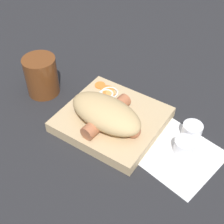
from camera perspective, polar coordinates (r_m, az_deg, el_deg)
name	(u,v)px	position (r m, az deg, el deg)	size (l,w,h in m)	color
ground_plane	(112,123)	(0.68, 0.00, -2.11)	(3.00, 3.00, 0.00)	#232326
food_tray	(112,119)	(0.67, 0.00, -1.38)	(0.21, 0.19, 0.02)	tan
bread_roll	(105,113)	(0.63, -1.24, -0.14)	(0.17, 0.10, 0.05)	tan
sausage	(108,116)	(0.64, -0.81, -0.79)	(0.16, 0.13, 0.03)	#B26642
pickled_veggies	(107,92)	(0.71, -0.86, 3.67)	(0.07, 0.05, 0.01)	#F99E4C
napkin	(179,154)	(0.64, 12.14, -7.55)	(0.17, 0.17, 0.00)	white
condiment_cup_near	(184,147)	(0.63, 13.07, -6.22)	(0.04, 0.04, 0.03)	white
condiment_cup_far	(192,131)	(0.67, 14.39, -3.38)	(0.04, 0.04, 0.03)	white
drink_glass	(42,76)	(0.75, -12.71, 6.51)	(0.08, 0.08, 0.09)	brown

